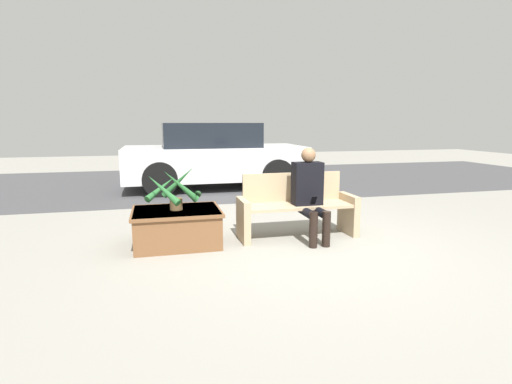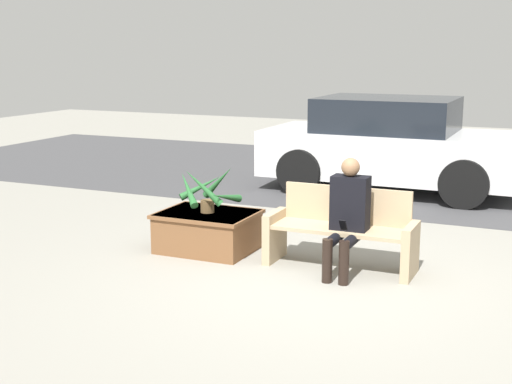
% 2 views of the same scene
% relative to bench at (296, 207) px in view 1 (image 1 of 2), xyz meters
% --- Properties ---
extents(ground_plane, '(30.00, 30.00, 0.00)m').
position_rel_bench_xyz_m(ground_plane, '(-0.04, -0.54, -0.39)').
color(ground_plane, gray).
extents(road_surface, '(20.00, 6.00, 0.01)m').
position_rel_bench_xyz_m(road_surface, '(-0.04, 5.31, -0.39)').
color(road_surface, '#424244').
rests_on(road_surface, ground_plane).
extents(bench, '(1.57, 0.51, 0.84)m').
position_rel_bench_xyz_m(bench, '(0.00, 0.00, 0.00)').
color(bench, tan).
rests_on(bench, ground_plane).
extents(person_seated, '(0.38, 0.62, 1.20)m').
position_rel_bench_xyz_m(person_seated, '(0.11, -0.19, 0.25)').
color(person_seated, black).
rests_on(person_seated, ground_plane).
extents(planter_box, '(1.08, 0.84, 0.45)m').
position_rel_bench_xyz_m(planter_box, '(-1.58, -0.03, -0.15)').
color(planter_box, brown).
rests_on(planter_box, ground_plane).
extents(potted_plant, '(0.73, 0.75, 0.54)m').
position_rel_bench_xyz_m(potted_plant, '(-1.58, -0.03, 0.31)').
color(potted_plant, brown).
rests_on(potted_plant, planter_box).
extents(parked_car, '(4.08, 1.98, 1.50)m').
position_rel_bench_xyz_m(parked_car, '(-0.51, 4.27, 0.35)').
color(parked_car, silver).
rests_on(parked_car, ground_plane).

